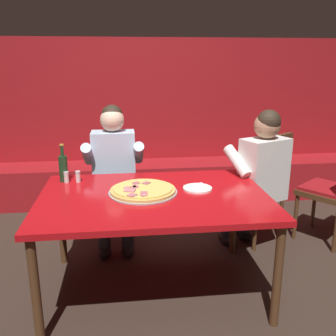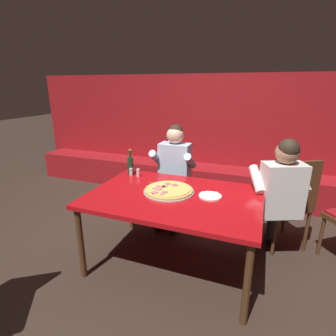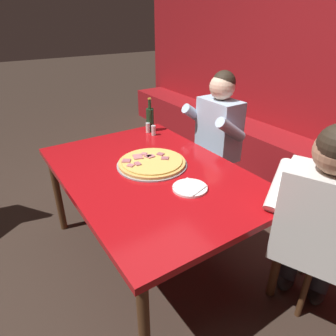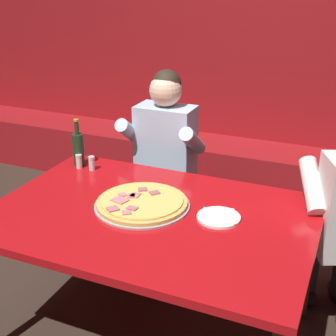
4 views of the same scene
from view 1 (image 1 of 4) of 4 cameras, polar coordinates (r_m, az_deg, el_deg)
name	(u,v)px [view 1 (image 1 of 4)]	position (r m, az deg, el deg)	size (l,w,h in m)	color
ground_plane	(155,289)	(2.94, -2.00, -17.92)	(24.00, 24.00, 0.00)	#33261E
booth_wall_panel	(140,119)	(4.67, -4.36, 7.52)	(6.80, 0.16, 1.90)	maroon
booth_bench	(142,182)	(4.52, -3.99, -2.15)	(6.46, 0.48, 0.46)	maroon
main_dining_table	(154,203)	(2.62, -2.14, -5.40)	(1.58, 1.08, 0.75)	#4C2D19
pizza	(143,190)	(2.63, -3.85, -3.41)	(0.48, 0.48, 0.05)	#9E9EA3
plate_white_paper	(198,188)	(2.71, 4.52, -3.08)	(0.21, 0.21, 0.02)	white
beer_bottle	(63,167)	(2.96, -15.66, 0.09)	(0.07, 0.07, 0.29)	#19381E
shaker_oregano	(66,178)	(2.94, -15.22, -1.43)	(0.04, 0.04, 0.09)	silver
shaker_black_pepper	(78,177)	(2.93, -13.55, -1.35)	(0.04, 0.04, 0.09)	silver
diner_seated_blue_shirt	(114,171)	(3.34, -8.24, -0.40)	(0.53, 0.53, 1.27)	black
dining_chair_far_right	(336,186)	(3.72, 24.28, -2.54)	(0.62, 0.62, 0.92)	#4C2D19
dining_chair_near_left	(262,180)	(3.50, 14.07, -1.74)	(0.61, 0.61, 1.03)	#4C2D19
diner_standing_companion	(256,176)	(3.25, 13.28, -1.15)	(0.60, 0.62, 1.27)	black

